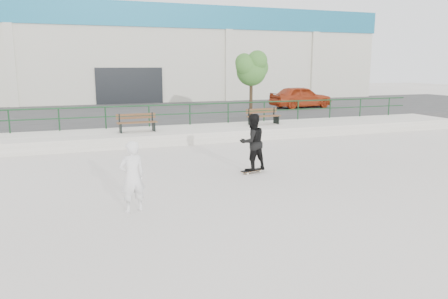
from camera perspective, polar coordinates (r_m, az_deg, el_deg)
name	(u,v)px	position (r m, az deg, el deg)	size (l,w,h in m)	color
ground	(267,199)	(11.33, 5.65, -6.39)	(120.00, 120.00, 0.00)	#B7B0A7
ledge	(177,135)	(20.04, -6.19, 1.94)	(30.00, 3.00, 0.50)	beige
parking_strip	(144,115)	(28.30, -10.38, 4.44)	(60.00, 14.00, 0.50)	#343434
railing	(170,110)	(21.17, -7.10, 5.11)	(28.00, 0.06, 1.03)	#163D1F
commercial_building	(116,52)	(42.00, -13.96, 12.28)	(44.20, 16.33, 8.00)	beige
bench_left	(137,123)	(19.50, -11.31, 3.46)	(1.74, 0.54, 0.80)	#4E321A
bench_right	(263,116)	(21.60, 5.14, 4.32)	(1.75, 0.64, 0.79)	#4E321A
tree	(252,68)	(24.38, 3.64, 10.64)	(2.06, 1.83, 3.66)	#3D301E
red_car	(301,97)	(30.50, 9.98, 6.79)	(1.75, 4.36, 1.49)	#A23214
skateboard	(252,171)	(13.92, 3.68, -2.76)	(0.80, 0.41, 0.09)	black
standing_skater	(252,142)	(13.73, 3.73, 0.96)	(0.87, 0.68, 1.79)	black
seated_skater	(132,177)	(10.28, -11.90, -3.52)	(0.61, 0.40, 1.68)	white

